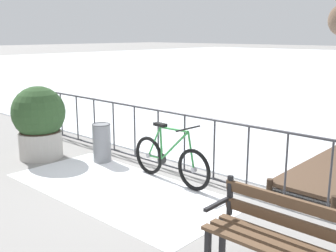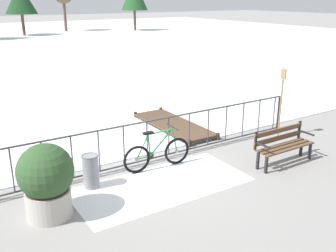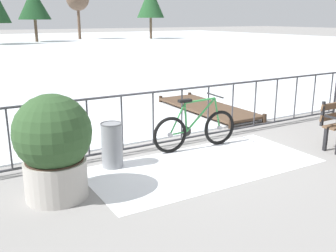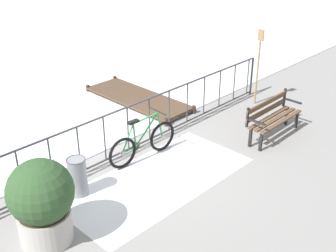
{
  "view_description": "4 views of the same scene",
  "coord_description": "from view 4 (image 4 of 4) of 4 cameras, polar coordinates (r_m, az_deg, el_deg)",
  "views": [
    {
      "loc": [
        4.26,
        -5.07,
        2.37
      ],
      "look_at": [
        -0.45,
        0.08,
        0.78
      ],
      "focal_mm": 43.25,
      "sensor_mm": 36.0,
      "label": 1
    },
    {
      "loc": [
        -4.21,
        -7.55,
        3.85
      ],
      "look_at": [
        0.61,
        0.03,
        0.82
      ],
      "focal_mm": 41.25,
      "sensor_mm": 36.0,
      "label": 2
    },
    {
      "loc": [
        -3.88,
        -6.03,
        2.33
      ],
      "look_at": [
        -0.58,
        -0.46,
        0.53
      ],
      "focal_mm": 41.69,
      "sensor_mm": 36.0,
      "label": 3
    },
    {
      "loc": [
        -5.27,
        -6.23,
        4.69
      ],
      "look_at": [
        0.7,
        -0.48,
        0.54
      ],
      "focal_mm": 46.96,
      "sensor_mm": 36.0,
      "label": 4
    }
  ],
  "objects": [
    {
      "name": "ground_plane",
      "position": [
        9.41,
        -5.08,
        -3.4
      ],
      "size": [
        160.0,
        160.0,
        0.0
      ],
      "primitive_type": "plane",
      "color": "gray"
    },
    {
      "name": "snow_patch",
      "position": [
        8.46,
        -1.36,
        -7.02
      ],
      "size": [
        3.8,
        1.77,
        0.01
      ],
      "primitive_type": "cube",
      "color": "white",
      "rests_on": "ground"
    },
    {
      "name": "railing_fence",
      "position": [
        9.14,
        -5.22,
        -0.36
      ],
      "size": [
        9.06,
        0.06,
        1.07
      ],
      "color": "#38383D",
      "rests_on": "ground"
    },
    {
      "name": "bicycle_near_railing",
      "position": [
        8.98,
        -3.28,
        -2.2
      ],
      "size": [
        1.71,
        0.52,
        0.97
      ],
      "color": "black",
      "rests_on": "ground"
    },
    {
      "name": "park_bench",
      "position": [
        10.09,
        13.34,
        1.39
      ],
      "size": [
        1.6,
        0.49,
        0.89
      ],
      "color": "brown",
      "rests_on": "ground"
    },
    {
      "name": "planter_with_shrub",
      "position": [
        6.94,
        -16.07,
        -9.32
      ],
      "size": [
        1.02,
        1.02,
        1.41
      ],
      "color": "#ADA8A0",
      "rests_on": "ground"
    },
    {
      "name": "trash_bin",
      "position": [
        8.06,
        -11.67,
        -6.42
      ],
      "size": [
        0.35,
        0.35,
        0.73
      ],
      "color": "gray",
      "rests_on": "ground"
    },
    {
      "name": "oar_upright",
      "position": [
        11.52,
        11.64,
        8.09
      ],
      "size": [
        0.04,
        0.16,
        1.98
      ],
      "color": "#937047",
      "rests_on": "ground"
    },
    {
      "name": "wooden_dock",
      "position": [
        11.76,
        -3.92,
        3.67
      ],
      "size": [
        1.1,
        3.19,
        0.2
      ],
      "color": "#4C3828",
      "rests_on": "ground"
    }
  ]
}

